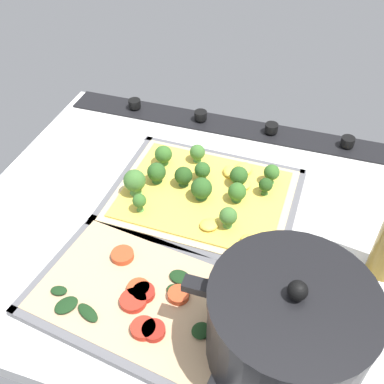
{
  "coord_description": "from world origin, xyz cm",
  "views": [
    {
      "loc": [
        -16.24,
        51.81,
        57.45
      ],
      "look_at": [
        0.64,
        -0.72,
        6.12
      ],
      "focal_mm": 42.29,
      "sensor_mm": 36.0,
      "label": 1
    }
  ],
  "objects_px": {
    "baking_tray_back": "(139,297)",
    "broccoli_pizza": "(202,191)",
    "baking_tray_front": "(203,199)",
    "veggie_pizza_back": "(139,296)",
    "cooking_pot": "(288,327)"
  },
  "relations": [
    {
      "from": "broccoli_pizza",
      "to": "baking_tray_back",
      "type": "height_order",
      "value": "broccoli_pizza"
    },
    {
      "from": "cooking_pot",
      "to": "baking_tray_front",
      "type": "bearing_deg",
      "value": -53.6
    },
    {
      "from": "baking_tray_front",
      "to": "veggie_pizza_back",
      "type": "xyz_separation_m",
      "value": [
        0.03,
        0.23,
        0.01
      ]
    },
    {
      "from": "baking_tray_front",
      "to": "veggie_pizza_back",
      "type": "distance_m",
      "value": 0.23
    },
    {
      "from": "baking_tray_back",
      "to": "baking_tray_front",
      "type": "bearing_deg",
      "value": -97.04
    },
    {
      "from": "cooking_pot",
      "to": "baking_tray_back",
      "type": "bearing_deg",
      "value": -5.67
    },
    {
      "from": "baking_tray_front",
      "to": "veggie_pizza_back",
      "type": "height_order",
      "value": "veggie_pizza_back"
    },
    {
      "from": "broccoli_pizza",
      "to": "veggie_pizza_back",
      "type": "distance_m",
      "value": 0.24
    },
    {
      "from": "veggie_pizza_back",
      "to": "cooking_pot",
      "type": "bearing_deg",
      "value": 174.73
    },
    {
      "from": "baking_tray_front",
      "to": "cooking_pot",
      "type": "relative_size",
      "value": 1.24
    },
    {
      "from": "baking_tray_back",
      "to": "cooking_pot",
      "type": "xyz_separation_m",
      "value": [
        -0.21,
        0.02,
        0.06
      ]
    },
    {
      "from": "baking_tray_front",
      "to": "broccoli_pizza",
      "type": "distance_m",
      "value": 0.02
    },
    {
      "from": "broccoli_pizza",
      "to": "baking_tray_back",
      "type": "distance_m",
      "value": 0.24
    },
    {
      "from": "baking_tray_back",
      "to": "cooking_pot",
      "type": "distance_m",
      "value": 0.22
    },
    {
      "from": "baking_tray_back",
      "to": "broccoli_pizza",
      "type": "bearing_deg",
      "value": -96.16
    }
  ]
}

